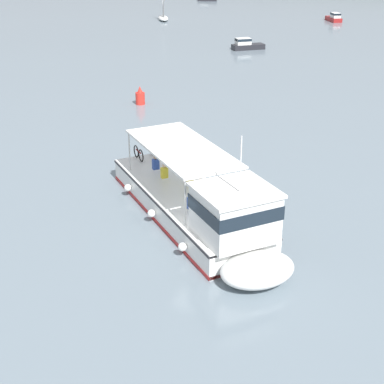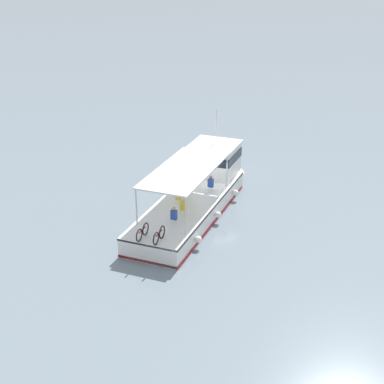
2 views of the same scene
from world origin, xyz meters
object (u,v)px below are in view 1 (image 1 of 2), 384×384
(motorboat_off_stern, at_px, (334,17))
(channel_buoy, at_px, (140,97))
(motorboat_off_bow, at_px, (246,44))
(sailboat_far_right, at_px, (163,16))
(ferry_main, at_px, (202,209))

(motorboat_off_stern, height_order, channel_buoy, channel_buoy)
(motorboat_off_bow, relative_size, motorboat_off_stern, 0.95)
(sailboat_far_right, xyz_separation_m, channel_buoy, (21.60, -39.22, 0.03))
(motorboat_off_stern, distance_m, channel_buoy, 50.07)
(ferry_main, relative_size, motorboat_off_stern, 3.31)
(motorboat_off_bow, relative_size, channel_buoy, 2.50)
(sailboat_far_right, relative_size, channel_buoy, 3.86)
(ferry_main, height_order, channel_buoy, ferry_main)
(motorboat_off_bow, height_order, motorboat_off_stern, same)
(motorboat_off_stern, relative_size, channel_buoy, 2.62)
(ferry_main, bearing_deg, sailboat_far_right, 122.57)
(sailboat_far_right, bearing_deg, motorboat_off_bow, -37.30)
(motorboat_off_bow, bearing_deg, ferry_main, -69.18)
(motorboat_off_stern, bearing_deg, channel_buoy, -91.11)
(sailboat_far_right, bearing_deg, motorboat_off_stern, 25.65)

